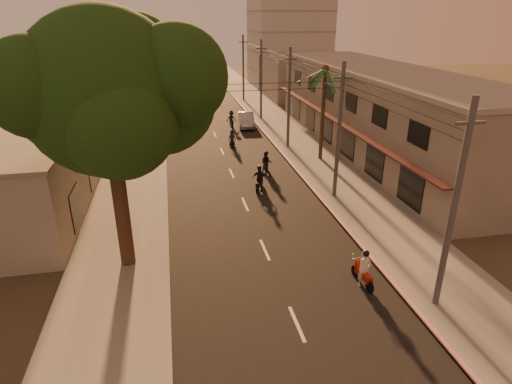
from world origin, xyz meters
TOP-DOWN VIEW (x-y plane):
  - ground at (0.00, 0.00)m, footprint 160.00×160.00m
  - road at (0.00, 20.00)m, footprint 10.00×140.00m
  - sidewalk_right at (7.50, 20.00)m, footprint 5.00×140.00m
  - sidewalk_left at (-7.50, 20.00)m, footprint 5.00×140.00m
  - curb_stripe at (5.10, 15.00)m, footprint 0.20×60.00m
  - shophouse_row at (13.95, 18.00)m, footprint 8.80×34.20m
  - left_building at (-13.98, 14.00)m, footprint 8.20×24.20m
  - broadleaf_tree at (-6.61, 2.14)m, footprint 9.60×8.70m
  - palm_tree at (8.00, 16.00)m, footprint 5.00×5.00m
  - utility_poles at (6.20, 20.00)m, footprint 1.20×48.26m
  - filler_right at (14.00, 45.00)m, footprint 8.00×14.00m
  - filler_left_near at (-14.00, 34.00)m, footprint 8.00×14.00m
  - filler_left_far at (-14.00, 52.00)m, footprint 8.00×14.00m
  - scooter_red at (3.76, -1.98)m, footprint 0.77×1.87m
  - scooter_mid_a at (2.70, 13.62)m, footprint 1.15×1.80m
  - scooter_mid_b at (1.43, 10.24)m, footprint 1.34×1.75m
  - scooter_far_a at (1.14, 21.37)m, footprint 0.81×1.63m
  - scooter_far_b at (2.21, 28.98)m, footprint 1.15×1.85m
  - parked_car at (3.80, 28.67)m, footprint 2.66×5.04m

SIDE VIEW (x-z plane):
  - ground at x=0.00m, z-range 0.00..0.00m
  - road at x=0.00m, z-range 0.00..0.02m
  - sidewalk_right at x=7.50m, z-range 0.00..0.12m
  - sidewalk_left at x=-7.50m, z-range 0.00..0.12m
  - curb_stripe at x=5.10m, z-range 0.00..0.20m
  - scooter_far_a at x=1.14m, z-range -0.08..1.52m
  - parked_car at x=3.80m, z-range 0.00..1.54m
  - scooter_red at x=3.76m, z-range -0.11..1.73m
  - scooter_mid_a at x=2.70m, z-range -0.08..1.73m
  - scooter_far_b at x=2.21m, z-range -0.08..1.74m
  - scooter_mid_b at x=1.43m, z-range -0.08..1.77m
  - filler_left_near at x=-14.00m, z-range 0.00..4.40m
  - left_building at x=-13.98m, z-range 0.00..5.20m
  - filler_right at x=14.00m, z-range 0.00..6.00m
  - filler_left_far at x=-14.00m, z-range 0.00..7.00m
  - shophouse_row at x=13.95m, z-range 0.00..7.30m
  - utility_poles at x=6.20m, z-range 2.04..11.04m
  - palm_tree at x=8.00m, z-range 3.05..11.25m
  - broadleaf_tree at x=-6.61m, z-range 2.43..14.53m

